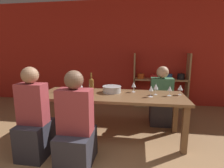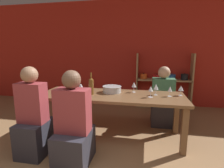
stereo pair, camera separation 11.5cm
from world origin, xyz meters
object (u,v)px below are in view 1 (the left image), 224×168
mixing_bowl (112,89)px  wine_glass_empty_d (81,87)px  wine_bottle_amber (91,86)px  wine_glass_red_b (40,88)px  person_near_b (34,124)px  person_far_a (161,103)px  shelf_unit (161,88)px  wine_glass_empty_c (180,88)px  person_near_a (76,131)px  wine_glass_red_c (80,87)px  wine_glass_red_a (170,89)px  wine_glass_white_a (69,88)px  dining_table (111,100)px  wine_glass_empty_b (134,85)px  wine_bottle_dark (72,83)px  wine_glass_empty_a (151,89)px  wine_bottle_green (74,83)px  wine_glass_white_b (156,87)px

mixing_bowl → wine_glass_empty_d: bearing=-151.9°
wine_bottle_amber → wine_glass_red_b: bearing=-165.8°
wine_bottle_amber → person_near_b: (-0.62, -0.63, -0.41)m
mixing_bowl → person_far_a: (0.89, 0.58, -0.37)m
shelf_unit → wine_glass_empty_c: size_ratio=8.61×
wine_glass_empty_c → person_near_a: size_ratio=0.13×
wine_glass_red_c → wine_glass_red_a: bearing=1.9°
person_far_a → wine_bottle_amber: bearing=33.5°
wine_glass_white_a → wine_glass_red_a: bearing=4.2°
dining_table → wine_glass_empty_b: bearing=31.5°
wine_glass_white_a → wine_glass_empty_b: 1.06m
shelf_unit → wine_glass_white_a: bearing=-131.6°
wine_bottle_dark → wine_glass_empty_a: wine_bottle_dark is taller
wine_bottle_green → wine_bottle_dark: bearing=-91.9°
dining_table → wine_glass_empty_c: wine_glass_empty_c is taller
person_near_a → wine_glass_empty_a: bearing=36.9°
wine_glass_empty_a → wine_glass_white_b: size_ratio=0.95×
wine_bottle_green → wine_bottle_amber: (0.41, -0.34, 0.02)m
mixing_bowl → wine_glass_empty_d: size_ratio=1.82×
wine_glass_red_a → person_far_a: person_far_a is taller
wine_glass_red_a → person_near_b: person_near_b is taller
mixing_bowl → wine_bottle_dark: bearing=177.8°
wine_glass_white_b → person_near_a: 1.40m
wine_bottle_amber → wine_glass_red_c: bearing=163.5°
wine_glass_white_b → wine_glass_empty_b: bearing=160.3°
wine_glass_white_a → person_near_a: bearing=-62.9°
wine_glass_white_b → person_near_b: bearing=-154.2°
wine_bottle_green → wine_glass_empty_c: 1.81m
shelf_unit → wine_glass_white_a: (-1.67, -1.88, 0.35)m
dining_table → mixing_bowl: bearing=93.6°
dining_table → wine_glass_empty_b: size_ratio=13.45×
dining_table → wine_glass_empty_d: size_ratio=13.28×
wine_bottle_green → wine_glass_empty_b: 1.07m
wine_bottle_green → person_near_a: 1.19m
mixing_bowl → wine_glass_red_a: 0.92m
shelf_unit → wine_bottle_green: (-1.72, -1.53, 0.37)m
wine_bottle_dark → wine_glass_red_b: (-0.34, -0.42, -0.02)m
shelf_unit → wine_bottle_dark: bearing=-136.2°
mixing_bowl → wine_glass_white_a: (-0.66, -0.21, 0.04)m
dining_table → wine_glass_empty_c: size_ratio=14.77×
wine_bottle_dark → wine_glass_white_a: (0.05, -0.24, -0.03)m
wine_bottle_dark → person_far_a: bearing=19.1°
wine_bottle_dark → wine_glass_empty_a: (1.34, -0.23, -0.01)m
wine_glass_empty_d → wine_glass_red_b: wine_glass_empty_d is taller
wine_glass_empty_a → wine_glass_empty_c: 0.50m
wine_glass_red_a → wine_glass_empty_d: (-1.37, -0.15, 0.02)m
person_near_a → mixing_bowl: bearing=71.1°
dining_table → wine_glass_white_b: (0.70, 0.09, 0.22)m
wine_bottle_amber → wine_glass_empty_d: wine_bottle_amber is taller
mixing_bowl → wine_glass_red_a: (0.92, -0.09, 0.05)m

